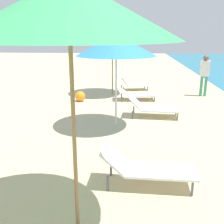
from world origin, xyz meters
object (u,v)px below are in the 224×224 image
(umbrella_third, at_px, (69,9))
(lounger_third_shoreside, at_px, (146,167))
(umbrella_farthest, at_px, (112,36))
(umbrella_fourth, at_px, (116,45))
(lounger_farthest_shoreside, at_px, (134,84))
(beach_ball, at_px, (80,96))
(person_walking_near, at_px, (205,72))
(lounger_fourth_shoreside, at_px, (153,107))
(lounger_farthest_inland, at_px, (136,94))

(umbrella_third, height_order, lounger_third_shoreside, umbrella_third)
(umbrella_third, height_order, umbrella_farthest, umbrella_third)
(umbrella_fourth, bearing_deg, umbrella_farthest, 95.42)
(umbrella_fourth, relative_size, lounger_farthest_shoreside, 1.84)
(umbrella_fourth, distance_m, beach_ball, 3.69)
(umbrella_third, xyz_separation_m, person_walking_near, (3.56, 8.03, -1.73))
(lounger_third_shoreside, height_order, lounger_fourth_shoreside, lounger_third_shoreside)
(lounger_farthest_shoreside, bearing_deg, lounger_third_shoreside, -100.03)
(umbrella_farthest, bearing_deg, lounger_farthest_inland, -44.83)
(umbrella_third, xyz_separation_m, umbrella_farthest, (-0.12, 8.14, -0.38))
(umbrella_farthest, bearing_deg, beach_ball, -129.89)
(lounger_fourth_shoreside, distance_m, umbrella_farthest, 3.99)
(umbrella_farthest, height_order, person_walking_near, umbrella_farthest)
(person_walking_near, bearing_deg, umbrella_farthest, 98.29)
(umbrella_third, relative_size, lounger_farthest_inland, 2.02)
(beach_ball, bearing_deg, lounger_farthest_inland, 9.90)
(beach_ball, bearing_deg, lounger_third_shoreside, -69.14)
(umbrella_third, height_order, beach_ball, umbrella_third)
(person_walking_near, height_order, beach_ball, person_walking_near)
(lounger_farthest_inland, xyz_separation_m, beach_ball, (-2.08, -0.36, -0.06))
(umbrella_fourth, xyz_separation_m, beach_ball, (-1.50, 2.74, -1.98))
(umbrella_third, height_order, person_walking_near, umbrella_third)
(lounger_third_shoreside, height_order, lounger_farthest_inland, lounger_third_shoreside)
(umbrella_farthest, xyz_separation_m, lounger_farthest_shoreside, (0.89, 0.93, -2.07))
(lounger_third_shoreside, distance_m, umbrella_fourth, 3.56)
(lounger_third_shoreside, relative_size, lounger_farthest_shoreside, 1.17)
(umbrella_fourth, bearing_deg, umbrella_third, -93.79)
(lounger_farthest_inland, bearing_deg, lounger_third_shoreside, -93.74)
(lounger_fourth_shoreside, xyz_separation_m, lounger_farthest_inland, (-0.49, 2.14, -0.06))
(umbrella_third, distance_m, umbrella_farthest, 8.15)
(lounger_farthest_inland, bearing_deg, person_walking_near, 13.13)
(umbrella_third, distance_m, beach_ball, 7.36)
(lounger_third_shoreside, xyz_separation_m, lounger_farthest_inland, (-0.09, 6.07, -0.08))
(beach_ball, bearing_deg, umbrella_farthest, 50.11)
(lounger_fourth_shoreside, height_order, umbrella_farthest, umbrella_farthest)
(umbrella_fourth, relative_size, lounger_fourth_shoreside, 1.58)
(lounger_third_shoreside, xyz_separation_m, beach_ball, (-2.18, 5.71, -0.14))
(lounger_third_shoreside, distance_m, beach_ball, 6.11)
(lounger_fourth_shoreside, distance_m, person_walking_near, 3.80)
(person_walking_near, distance_m, beach_ball, 5.01)
(umbrella_third, distance_m, umbrella_fourth, 4.12)
(lounger_fourth_shoreside, xyz_separation_m, lounger_farthest_shoreside, (-0.57, 4.04, -0.04))
(umbrella_third, distance_m, lounger_third_shoreside, 2.79)
(lounger_third_shoreside, distance_m, umbrella_farthest, 7.40)
(lounger_farthest_shoreside, distance_m, person_walking_near, 3.06)
(lounger_farthest_shoreside, bearing_deg, beach_ball, -142.87)
(umbrella_third, bearing_deg, lounger_farthest_shoreside, 85.11)
(lounger_fourth_shoreside, relative_size, lounger_farthest_inland, 1.03)
(lounger_farthest_shoreside, height_order, beach_ball, lounger_farthest_shoreside)
(lounger_fourth_shoreside, distance_m, lounger_farthest_shoreside, 4.08)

